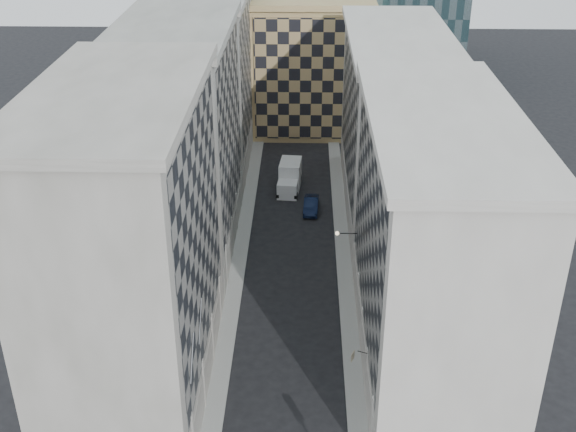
# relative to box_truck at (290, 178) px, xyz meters

# --- Properties ---
(sidewalk_west) EXTENTS (1.50, 100.00, 0.15)m
(sidewalk_west) POSITION_rel_box_truck_xyz_m (-4.71, -16.16, -1.35)
(sidewalk_west) COLOR gray
(sidewalk_west) RESTS_ON ground
(sidewalk_east) EXTENTS (1.50, 100.00, 0.15)m
(sidewalk_east) POSITION_rel_box_truck_xyz_m (5.79, -16.16, -1.35)
(sidewalk_east) COLOR gray
(sidewalk_east) RESTS_ON ground
(bldg_left_a) EXTENTS (10.80, 22.80, 23.70)m
(bldg_left_a) POSITION_rel_box_truck_xyz_m (-10.34, -35.16, 10.40)
(bldg_left_a) COLOR gray
(bldg_left_a) RESTS_ON ground
(bldg_left_b) EXTENTS (10.80, 22.80, 22.70)m
(bldg_left_b) POSITION_rel_box_truck_xyz_m (-10.34, -13.16, 9.90)
(bldg_left_b) COLOR gray
(bldg_left_b) RESTS_ON ground
(bldg_left_c) EXTENTS (10.80, 22.80, 21.70)m
(bldg_left_c) POSITION_rel_box_truck_xyz_m (-10.34, 8.84, 9.40)
(bldg_left_c) COLOR gray
(bldg_left_c) RESTS_ON ground
(bldg_right_a) EXTENTS (10.80, 26.80, 20.70)m
(bldg_right_a) POSITION_rel_box_truck_xyz_m (11.42, -31.16, 8.89)
(bldg_right_a) COLOR #B8B1A9
(bldg_right_a) RESTS_ON ground
(bldg_right_b) EXTENTS (10.80, 28.80, 19.70)m
(bldg_right_b) POSITION_rel_box_truck_xyz_m (11.44, -4.16, 8.42)
(bldg_right_b) COLOR #B8B1A9
(bldg_right_b) RESTS_ON ground
(tan_block) EXTENTS (16.80, 14.80, 18.80)m
(tan_block) POSITION_rel_box_truck_xyz_m (2.54, 21.74, 8.01)
(tan_block) COLOR tan
(tan_block) RESTS_ON ground
(flagpoles_left) EXTENTS (0.10, 6.33, 2.33)m
(flagpoles_left) POSITION_rel_box_truck_xyz_m (-5.36, -40.16, 6.57)
(flagpoles_left) COLOR gray
(flagpoles_left) RESTS_ON ground
(bracket_lamp) EXTENTS (1.98, 0.36, 0.36)m
(bracket_lamp) POSITION_rel_box_truck_xyz_m (4.92, -22.16, 4.77)
(bracket_lamp) COLOR black
(bracket_lamp) RESTS_ON ground
(box_truck) EXTENTS (2.96, 6.17, 3.28)m
(box_truck) POSITION_rel_box_truck_xyz_m (0.00, 0.00, 0.00)
(box_truck) COLOR silver
(box_truck) RESTS_ON ground
(dark_car) EXTENTS (1.85, 4.70, 1.52)m
(dark_car) POSITION_rel_box_truck_xyz_m (2.55, -5.81, -0.67)
(dark_car) COLOR black
(dark_car) RESTS_ON ground
(shop_sign) EXTENTS (1.21, 0.63, 0.74)m
(shop_sign) POSITION_rel_box_truck_xyz_m (5.51, -36.46, 2.41)
(shop_sign) COLOR black
(shop_sign) RESTS_ON ground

